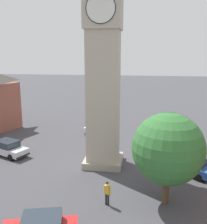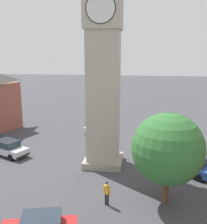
% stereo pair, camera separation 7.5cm
% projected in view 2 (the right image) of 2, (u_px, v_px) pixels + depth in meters
% --- Properties ---
extents(ground_plane, '(200.00, 200.00, 0.00)m').
position_uv_depth(ground_plane, '(104.00, 164.00, 24.71)').
color(ground_plane, '#424247').
extents(clock_tower, '(4.09, 4.09, 21.20)m').
position_uv_depth(clock_tower, '(104.00, 23.00, 22.05)').
color(clock_tower, '#A59C89').
rests_on(clock_tower, ground).
extents(car_blue_kerb, '(2.18, 4.30, 1.53)m').
position_uv_depth(car_blue_kerb, '(95.00, 126.00, 34.83)').
color(car_blue_kerb, white).
rests_on(car_blue_kerb, ground).
extents(car_red_corner, '(4.46, 3.21, 1.53)m').
position_uv_depth(car_red_corner, '(9.00, 148.00, 26.59)').
color(car_red_corner, silver).
rests_on(car_red_corner, ground).
extents(car_green_alley, '(4.29, 3.86, 1.53)m').
position_uv_depth(car_green_alley, '(190.00, 165.00, 22.52)').
color(car_green_alley, '#2D5BB7').
rests_on(car_green_alley, ground).
extents(pedestrian, '(0.50, 0.37, 1.69)m').
position_uv_depth(pedestrian, '(107.00, 191.00, 17.80)').
color(pedestrian, black).
rests_on(pedestrian, ground).
extents(tree, '(4.75, 4.75, 6.26)m').
position_uv_depth(tree, '(168.00, 149.00, 17.44)').
color(tree, brown).
rests_on(tree, ground).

